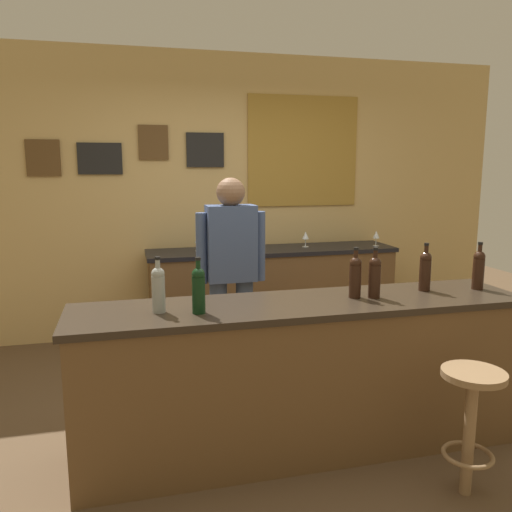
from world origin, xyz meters
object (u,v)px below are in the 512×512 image
(wine_glass_a, at_px, (198,239))
(bar_stool, at_px, (471,412))
(wine_bottle_e, at_px, (425,270))
(wine_glass_b, at_px, (232,238))
(bartender, at_px, (231,270))
(wine_glass_c, at_px, (306,236))
(wine_bottle_d, at_px, (375,276))
(wine_bottle_b, at_px, (199,288))
(wine_bottle_a, at_px, (158,288))
(wine_glass_d, at_px, (376,235))
(wine_bottle_f, at_px, (479,268))
(wine_bottle_c, at_px, (355,275))

(wine_glass_a, bearing_deg, bar_stool, -69.74)
(wine_bottle_e, bearing_deg, wine_glass_b, 112.49)
(wine_glass_b, bearing_deg, bartender, -102.11)
(bar_stool, xyz_separation_m, wine_glass_c, (0.07, 2.72, 0.55))
(wine_bottle_d, bearing_deg, wine_bottle_b, -176.35)
(bar_stool, relative_size, wine_bottle_d, 2.22)
(wine_bottle_d, height_order, wine_glass_b, wine_bottle_d)
(wine_glass_c, bearing_deg, wine_bottle_a, -127.20)
(bartender, relative_size, wine_bottle_d, 5.29)
(wine_bottle_e, bearing_deg, wine_bottle_d, -167.63)
(wine_bottle_b, height_order, wine_glass_d, wine_bottle_b)
(bartender, bearing_deg, wine_bottle_f, -32.30)
(wine_bottle_a, xyz_separation_m, wine_glass_d, (2.30, 1.97, -0.05))
(wine_bottle_d, xyz_separation_m, wine_bottle_e, (0.39, 0.09, 0.00))
(wine_bottle_c, relative_size, wine_glass_d, 1.97)
(wine_bottle_f, height_order, wine_glass_d, wine_bottle_f)
(wine_bottle_b, relative_size, wine_bottle_c, 1.00)
(wine_bottle_a, xyz_separation_m, wine_bottle_c, (1.16, 0.03, 0.00))
(wine_bottle_a, xyz_separation_m, wine_bottle_f, (2.02, 0.04, 0.00))
(wine_bottle_b, bearing_deg, bar_stool, -23.13)
(wine_bottle_e, relative_size, wine_glass_a, 1.97)
(wine_bottle_c, xyz_separation_m, wine_glass_a, (-0.65, 2.08, -0.05))
(bartender, distance_m, wine_bottle_a, 1.12)
(wine_glass_c, height_order, wine_glass_d, same)
(wine_bottle_d, xyz_separation_m, wine_glass_b, (-0.44, 2.09, -0.05))
(bartender, bearing_deg, wine_glass_b, 77.89)
(bar_stool, distance_m, wine_bottle_d, 0.90)
(wine_bottle_d, height_order, wine_bottle_e, same)
(bar_stool, distance_m, wine_bottle_a, 1.75)
(bartender, bearing_deg, wine_glass_c, 49.12)
(wine_bottle_b, bearing_deg, wine_bottle_f, 3.31)
(wine_glass_b, distance_m, wine_glass_c, 0.75)
(wine_bottle_e, xyz_separation_m, wine_glass_b, (-0.83, 2.01, -0.05))
(wine_bottle_b, xyz_separation_m, wine_bottle_c, (0.96, 0.10, 0.00))
(wine_glass_a, bearing_deg, wine_glass_d, -4.41)
(wine_glass_d, bearing_deg, wine_bottle_e, -108.54)
(wine_bottle_c, height_order, wine_bottle_f, same)
(bar_stool, relative_size, wine_glass_c, 4.39)
(wine_bottle_a, bearing_deg, wine_glass_d, 40.56)
(wine_glass_a, xyz_separation_m, wine_glass_b, (0.33, -0.01, 0.00))
(wine_bottle_a, distance_m, wine_bottle_e, 1.67)
(wine_glass_a, xyz_separation_m, wine_glass_c, (1.08, -0.02, 0.00))
(wine_bottle_a, height_order, wine_bottle_e, same)
(wine_bottle_f, relative_size, wine_glass_a, 1.97)
(wine_glass_c, distance_m, wine_glass_d, 0.72)
(wine_glass_a, bearing_deg, wine_bottle_e, -60.17)
(wine_bottle_e, distance_m, wine_glass_a, 2.33)
(wine_bottle_e, bearing_deg, wine_glass_a, 119.83)
(wine_glass_b, bearing_deg, wine_glass_d, -4.81)
(bar_stool, relative_size, wine_bottle_b, 2.22)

